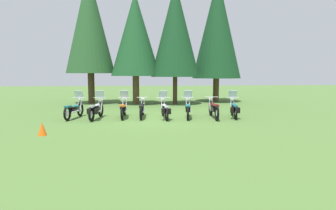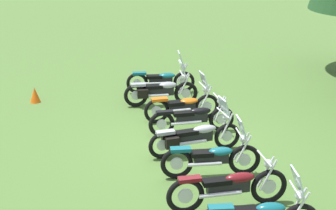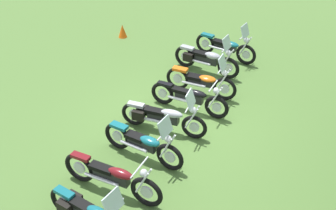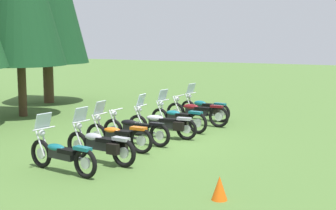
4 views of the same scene
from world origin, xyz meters
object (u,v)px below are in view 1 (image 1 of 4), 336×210
object	(u,v)px
motorcycle_0	(74,109)
motorcycle_2	(123,109)
motorcycle_3	(142,109)
pine_tree_1	(135,35)
motorcycle_6	(214,109)
motorcycle_5	(188,109)
motorcycle_7	(234,108)
pine_tree_0	(89,22)
motorcycle_1	(96,110)
motorcycle_4	(165,109)
traffic_cone	(42,129)
pine_tree_3	(217,27)
pine_tree_2	(175,30)

from	to	relation	value
motorcycle_0	motorcycle_2	bearing A→B (deg)	-80.25
motorcycle_3	pine_tree_1	size ratio (longest dim) A/B	0.29
motorcycle_6	motorcycle_5	bearing A→B (deg)	87.80
motorcycle_7	pine_tree_0	bearing A→B (deg)	58.60
motorcycle_5	motorcycle_1	bearing A→B (deg)	98.51
motorcycle_5	motorcycle_4	bearing A→B (deg)	99.93
motorcycle_7	traffic_cone	distance (m)	9.00
motorcycle_0	motorcycle_7	world-z (taller)	motorcycle_0
motorcycle_2	pine_tree_3	xyz separation A→B (m)	(6.90, 7.95, 5.40)
motorcycle_2	pine_tree_3	size ratio (longest dim) A/B	0.22
pine_tree_3	pine_tree_0	bearing A→B (deg)	-177.34
traffic_cone	pine_tree_2	bearing A→B (deg)	59.57
motorcycle_5	pine_tree_1	size ratio (longest dim) A/B	0.27
pine_tree_0	pine_tree_2	size ratio (longest dim) A/B	1.11
motorcycle_7	pine_tree_0	size ratio (longest dim) A/B	0.22
motorcycle_1	traffic_cone	bearing A→B (deg)	167.71
motorcycle_0	pine_tree_1	size ratio (longest dim) A/B	0.27
motorcycle_4	motorcycle_6	bearing A→B (deg)	-95.03
motorcycle_6	pine_tree_3	size ratio (longest dim) A/B	0.25
motorcycle_1	pine_tree_2	world-z (taller)	pine_tree_2
motorcycle_4	traffic_cone	size ratio (longest dim) A/B	4.88
pine_tree_1	pine_tree_3	xyz separation A→B (m)	(6.38, 1.19, 0.79)
motorcycle_6	pine_tree_1	bearing A→B (deg)	33.18
motorcycle_1	motorcycle_3	distance (m)	2.27
motorcycle_0	pine_tree_2	size ratio (longest dim) A/B	0.25
motorcycle_3	motorcycle_5	distance (m)	2.34
motorcycle_1	motorcycle_2	world-z (taller)	motorcycle_1
motorcycle_3	pine_tree_3	bearing A→B (deg)	-33.10
pine_tree_1	pine_tree_2	distance (m)	2.92
motorcycle_3	traffic_cone	xyz separation A→B (m)	(-3.61, -3.91, -0.20)
motorcycle_7	pine_tree_1	bearing A→B (deg)	47.04
motorcycle_0	motorcycle_3	world-z (taller)	motorcycle_0
motorcycle_2	traffic_cone	size ratio (longest dim) A/B	4.52
motorcycle_0	pine_tree_2	xyz separation A→B (m)	(5.84, 6.35, 4.95)
motorcycle_1	traffic_cone	world-z (taller)	motorcycle_1
motorcycle_3	motorcycle_6	size ratio (longest dim) A/B	0.94
motorcycle_5	pine_tree_0	xyz separation A→B (m)	(-6.11, 7.85, 5.55)
pine_tree_2	motorcycle_6	bearing A→B (deg)	-80.63
motorcycle_5	pine_tree_1	world-z (taller)	pine_tree_1
motorcycle_7	motorcycle_2	bearing A→B (deg)	97.26
motorcycle_6	pine_tree_1	distance (m)	9.49
motorcycle_0	pine_tree_1	distance (m)	8.66
motorcycle_3	pine_tree_2	xyz separation A→B (m)	(2.46, 6.43, 4.96)
motorcycle_7	pine_tree_1	size ratio (longest dim) A/B	0.27
motorcycle_4	pine_tree_0	xyz separation A→B (m)	(-4.93, 7.87, 5.55)
motorcycle_1	motorcycle_3	size ratio (longest dim) A/B	0.97
motorcycle_0	pine_tree_0	distance (m)	9.29
motorcycle_6	pine_tree_3	bearing A→B (deg)	-11.41
motorcycle_0	motorcycle_5	size ratio (longest dim) A/B	1.00
motorcycle_4	pine_tree_3	size ratio (longest dim) A/B	0.24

